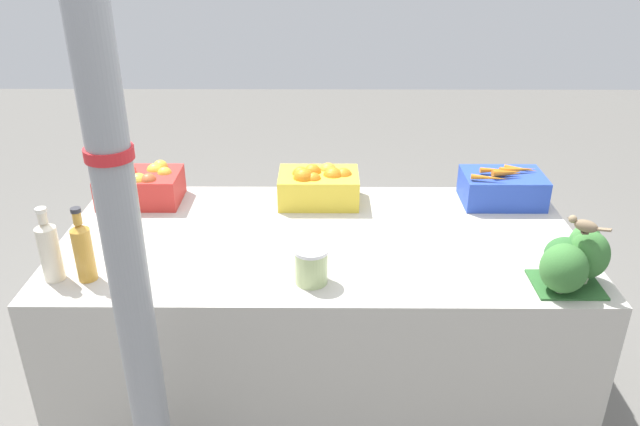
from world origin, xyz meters
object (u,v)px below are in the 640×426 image
Objects in this scene: carrot_crate at (502,187)px; sparrow_bird at (585,225)px; juice_bottle_cloudy at (49,249)px; pickle_jar at (311,265)px; juice_bottle_amber at (83,250)px; support_pole at (114,185)px; orange_crate at (319,185)px; apple_crate at (138,184)px; broccoli_pile at (576,259)px.

sparrow_bird is at bearing -84.49° from carrot_crate.
pickle_jar is (0.86, -0.01, -0.05)m from juice_bottle_cloudy.
support_pole is at bearing -54.06° from juice_bottle_amber.
orange_crate is 1.26× the size of juice_bottle_amber.
orange_crate is at bearing -179.96° from carrot_crate.
support_pole is 1.19m from orange_crate.
sparrow_bird is at bearing -38.52° from orange_crate.
apple_crate is 1.73m from sparrow_bird.
apple_crate is 1.26× the size of juice_bottle_cloudy.
support_pole is at bearing 49.50° from sparrow_bird.
pickle_jar is at bearing -1.02° from juice_bottle_amber.
orange_crate reaches higher than apple_crate.
support_pole is 0.62m from juice_bottle_amber.
orange_crate is 1.26× the size of juice_bottle_cloudy.
support_pole is at bearing -116.42° from orange_crate.
orange_crate is at bearing 88.12° from pickle_jar.
carrot_crate is 0.65m from broccoli_pile.
juice_bottle_amber is at bearing 0.00° from juice_bottle_cloudy.
orange_crate reaches higher than carrot_crate.
apple_crate is 1.00× the size of orange_crate.
pickle_jar is (0.75, -0.01, -0.05)m from juice_bottle_amber.
broccoli_pile is (0.07, -0.64, 0.03)m from carrot_crate.
sparrow_bird is at bearing -22.66° from apple_crate.
juice_bottle_cloudy reaches higher than broccoli_pile.
sparrow_bird reaches higher than orange_crate.
carrot_crate is 1.01m from pickle_jar.
juice_bottle_cloudy is at bearing -101.31° from apple_crate.
sparrow_bird reaches higher than apple_crate.
carrot_crate is 1.38× the size of broccoli_pile.
broccoli_pile is 0.91× the size of juice_bottle_amber.
carrot_crate is at bearing -0.01° from apple_crate.
support_pole is at bearing -44.49° from juice_bottle_cloudy.
carrot_crate is at bearing -49.01° from sparrow_bird.
broccoli_pile reaches higher than pickle_jar.
orange_crate is at bearing 142.57° from broccoli_pile.
juice_bottle_cloudy is 0.11m from juice_bottle_amber.
juice_bottle_cloudy is 0.86m from pickle_jar.
pickle_jar is (-0.79, -0.63, -0.00)m from carrot_crate.
pickle_jar is 0.87m from sparrow_bird.
pickle_jar is at bearing -40.52° from apple_crate.
juice_bottle_cloudy is at bearing 179.12° from broccoli_pile.
juice_bottle_amber reaches higher than carrot_crate.
sparrow_bird is (0.06, -0.66, 0.16)m from carrot_crate.
juice_bottle_amber is (0.11, 0.00, -0.00)m from juice_bottle_cloudy.
juice_bottle_amber is (-0.01, -0.62, 0.03)m from apple_crate.
juice_bottle_amber reaches higher than pickle_jar.
orange_crate is at bearing 38.65° from juice_bottle_amber.
carrot_crate is (1.26, 1.00, -0.44)m from support_pole.
support_pole is at bearing -75.21° from apple_crate.
broccoli_pile is (0.84, -0.64, 0.02)m from orange_crate.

